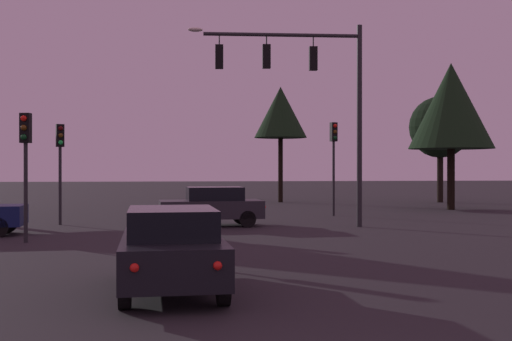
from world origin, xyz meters
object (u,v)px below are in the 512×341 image
object	(u,v)px
traffic_signal_mast_arm	(308,83)
tree_center_horizon	(440,127)
car_nearside_lane	(172,248)
tree_right_cluster	(281,113)
car_crossing_left	(212,206)
tree_behind_sign	(451,106)
traffic_light_corner_right	(60,153)
traffic_light_corner_left	(25,150)
traffic_light_median	(334,150)

from	to	relation	value
traffic_signal_mast_arm	tree_center_horizon	size ratio (longest dim) A/B	1.10
car_nearside_lane	tree_right_cluster	bearing A→B (deg)	76.57
car_crossing_left	tree_behind_sign	bearing A→B (deg)	31.35
tree_behind_sign	traffic_signal_mast_arm	bearing A→B (deg)	-137.28
traffic_light_corner_right	tree_right_cluster	distance (m)	19.87
traffic_signal_mast_arm	tree_center_horizon	xyz separation A→B (m)	(12.59, 16.63, -0.52)
car_nearside_lane	tree_behind_sign	bearing A→B (deg)	54.84
traffic_signal_mast_arm	tree_right_cluster	xyz separation A→B (m)	(2.09, 18.13, 0.47)
tree_center_horizon	car_crossing_left	bearing A→B (deg)	-135.90
traffic_light_corner_right	tree_behind_sign	xyz separation A→B (m)	(19.47, 6.87, 2.79)
traffic_light_corner_left	tree_center_horizon	size ratio (longest dim) A/B	0.55
traffic_light_corner_right	traffic_light_median	world-z (taller)	traffic_light_median
traffic_light_corner_left	traffic_light_corner_right	size ratio (longest dim) A/B	0.98
traffic_light_median	car_crossing_left	bearing A→B (deg)	-142.36
traffic_signal_mast_arm	car_crossing_left	bearing A→B (deg)	165.36
traffic_light_corner_right	car_nearside_lane	bearing A→B (deg)	-73.38
traffic_light_median	traffic_light_corner_right	bearing A→B (deg)	-164.61
traffic_light_median	car_crossing_left	size ratio (longest dim) A/B	1.08
traffic_light_corner_left	traffic_light_corner_right	distance (m)	6.20
tree_behind_sign	tree_right_cluster	world-z (taller)	tree_behind_sign
car_nearside_lane	tree_center_horizon	xyz separation A→B (m)	(17.76, 28.89, 4.18)
traffic_light_median	car_nearside_lane	size ratio (longest dim) A/B	1.06
tree_right_cluster	traffic_light_median	bearing A→B (deg)	-88.23
traffic_light_corner_right	tree_behind_sign	world-z (taller)	tree_behind_sign
traffic_light_corner_left	tree_behind_sign	xyz separation A→B (m)	(19.46, 13.06, 2.85)
traffic_signal_mast_arm	tree_right_cluster	world-z (taller)	traffic_signal_mast_arm
traffic_light_median	car_nearside_lane	world-z (taller)	traffic_light_median
traffic_signal_mast_arm	tree_right_cluster	size ratio (longest dim) A/B	1.00
traffic_signal_mast_arm	traffic_light_corner_left	xyz separation A→B (m)	(-9.51, -3.88, -2.71)
tree_behind_sign	car_crossing_left	bearing A→B (deg)	-148.65
traffic_light_median	car_crossing_left	world-z (taller)	traffic_light_median
car_nearside_lane	tree_behind_sign	xyz separation A→B (m)	(15.11, 21.45, 4.84)
traffic_signal_mast_arm	tree_behind_sign	world-z (taller)	tree_behind_sign
traffic_light_corner_left	car_nearside_lane	size ratio (longest dim) A/B	0.94
traffic_light_median	tree_behind_sign	world-z (taller)	tree_behind_sign
traffic_light_corner_left	traffic_light_median	distance (m)	15.30
car_crossing_left	tree_right_cluster	xyz separation A→B (m)	(5.68, 17.19, 5.16)
traffic_signal_mast_arm	traffic_light_median	bearing A→B (deg)	66.20
traffic_light_corner_left	tree_behind_sign	distance (m)	23.61
tree_center_horizon	tree_right_cluster	distance (m)	10.65
traffic_light_corner_left	traffic_light_median	size ratio (longest dim) A/B	0.88
car_nearside_lane	tree_center_horizon	distance (m)	34.17
tree_behind_sign	car_nearside_lane	bearing A→B (deg)	-125.16
tree_right_cluster	car_nearside_lane	bearing A→B (deg)	-103.43
car_nearside_lane	car_crossing_left	world-z (taller)	same
traffic_light_corner_left	tree_right_cluster	bearing A→B (deg)	62.19
tree_right_cluster	tree_behind_sign	bearing A→B (deg)	-48.72
traffic_light_corner_left	car_nearside_lane	world-z (taller)	traffic_light_corner_left
traffic_signal_mast_arm	tree_behind_sign	xyz separation A→B (m)	(9.95, 9.19, 0.14)
tree_behind_sign	tree_center_horizon	world-z (taller)	tree_behind_sign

